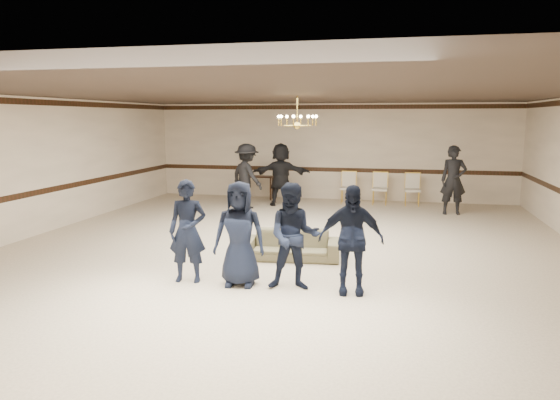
{
  "coord_description": "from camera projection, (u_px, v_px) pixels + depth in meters",
  "views": [
    {
      "loc": [
        2.2,
        -10.36,
        2.71
      ],
      "look_at": [
        -0.05,
        -0.5,
        1.11
      ],
      "focal_mm": 33.26,
      "sensor_mm": 36.0,
      "label": 1
    }
  ],
  "objects": [
    {
      "name": "boy_c",
      "position": [
        294.0,
        237.0,
        8.21
      ],
      "size": [
        0.92,
        0.77,
        1.72
      ],
      "primitive_type": "imported",
      "rotation": [
        0.0,
        0.0,
        0.16
      ],
      "color": "black",
      "rests_on": "floor"
    },
    {
      "name": "adult_mid",
      "position": [
        281.0,
        174.0,
        16.15
      ],
      "size": [
        1.88,
        0.84,
        1.96
      ],
      "primitive_type": "imported",
      "rotation": [
        0.0,
        0.0,
        3.29
      ],
      "color": "black",
      "rests_on": "floor"
    },
    {
      "name": "chair_rail",
      "position": [
        331.0,
        170.0,
        17.46
      ],
      "size": [
        12.0,
        0.02,
        0.14
      ],
      "primitive_type": "cube",
      "color": "black",
      "rests_on": "wall_back"
    },
    {
      "name": "boy_d",
      "position": [
        351.0,
        240.0,
        8.01
      ],
      "size": [
        1.05,
        0.55,
        1.72
      ],
      "primitive_type": "imported",
      "rotation": [
        0.0,
        0.0,
        0.13
      ],
      "color": "black",
      "rests_on": "floor"
    },
    {
      "name": "console_table",
      "position": [
        260.0,
        187.0,
        17.5
      ],
      "size": [
        0.95,
        0.41,
        0.8
      ],
      "primitive_type": "cube",
      "rotation": [
        0.0,
        0.0,
        -0.02
      ],
      "color": "#321C10",
      "rests_on": "floor"
    },
    {
      "name": "adult_right",
      "position": [
        453.0,
        180.0,
        14.65
      ],
      "size": [
        0.75,
        0.53,
        1.96
      ],
      "primitive_type": "imported",
      "rotation": [
        0.0,
        0.0,
        0.09
      ],
      "color": "black",
      "rests_on": "floor"
    },
    {
      "name": "banquet_chair_mid",
      "position": [
        380.0,
        189.0,
        16.42
      ],
      "size": [
        0.52,
        0.52,
        1.0
      ],
      "primitive_type": null,
      "rotation": [
        0.0,
        0.0,
        -0.07
      ],
      "color": "beige",
      "rests_on": "floor"
    },
    {
      "name": "boy_a",
      "position": [
        188.0,
        231.0,
        8.6
      ],
      "size": [
        0.68,
        0.5,
        1.72
      ],
      "primitive_type": "imported",
      "rotation": [
        0.0,
        0.0,
        0.15
      ],
      "color": "black",
      "rests_on": "floor"
    },
    {
      "name": "boy_b",
      "position": [
        239.0,
        234.0,
        8.4
      ],
      "size": [
        0.89,
        0.62,
        1.72
      ],
      "primitive_type": "imported",
      "rotation": [
        0.0,
        0.0,
        0.1
      ],
      "color": "black",
      "rests_on": "floor"
    },
    {
      "name": "banquet_chair_left",
      "position": [
        348.0,
        188.0,
        16.64
      ],
      "size": [
        0.51,
        0.51,
        1.0
      ],
      "primitive_type": null,
      "rotation": [
        0.0,
        0.0,
        -0.04
      ],
      "color": "beige",
      "rests_on": "floor"
    },
    {
      "name": "room",
      "position": [
        288.0,
        173.0,
        10.64
      ],
      "size": [
        12.01,
        14.01,
        3.21
      ],
      "color": "beige",
      "rests_on": "ground"
    },
    {
      "name": "crown_molding",
      "position": [
        332.0,
        107.0,
        17.13
      ],
      "size": [
        12.0,
        0.02,
        0.14
      ],
      "primitive_type": "cube",
      "color": "black",
      "rests_on": "wall_back"
    },
    {
      "name": "adult_left",
      "position": [
        247.0,
        176.0,
        15.68
      ],
      "size": [
        1.45,
        1.33,
        1.96
      ],
      "primitive_type": "imported",
      "rotation": [
        0.0,
        0.0,
        2.51
      ],
      "color": "black",
      "rests_on": "floor"
    },
    {
      "name": "chandelier",
      "position": [
        297.0,
        111.0,
        11.4
      ],
      "size": [
        0.94,
        0.94,
        0.89
      ],
      "primitive_type": null,
      "color": "gold",
      "rests_on": "ceiling"
    },
    {
      "name": "banquet_chair_right",
      "position": [
        412.0,
        190.0,
        16.2
      ],
      "size": [
        0.53,
        0.53,
        1.0
      ],
      "primitive_type": null,
      "rotation": [
        0.0,
        0.0,
        0.09
      ],
      "color": "beige",
      "rests_on": "floor"
    },
    {
      "name": "settee",
      "position": [
        291.0,
        245.0,
        10.08
      ],
      "size": [
        1.95,
        0.92,
        0.55
      ],
      "primitive_type": "imported",
      "rotation": [
        0.0,
        0.0,
        0.1
      ],
      "color": "brown",
      "rests_on": "floor"
    }
  ]
}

